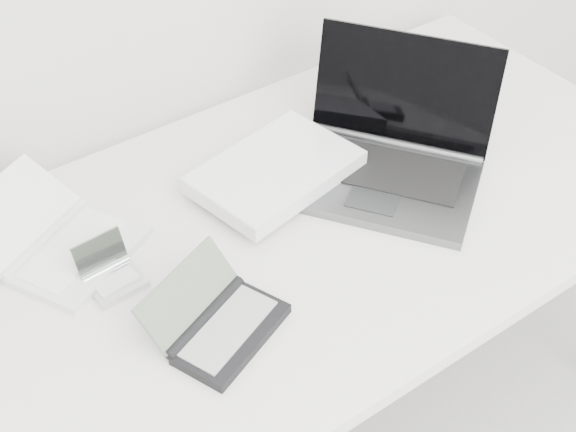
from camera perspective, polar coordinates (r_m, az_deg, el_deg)
desk at (r=1.52m, az=0.04°, el=-1.69°), size 1.60×0.80×0.73m
laptop_large at (r=1.56m, az=3.62°, el=3.81°), size 0.59×0.48×0.24m
netbook_open_white at (r=1.48m, az=-15.89°, el=-1.86°), size 0.33×0.35×0.09m
pda_silver at (r=1.40m, az=-12.44°, el=-4.14°), size 0.10×0.10×0.07m
palmtop_charcoal at (r=1.30m, az=-4.90°, el=-7.61°), size 0.24×0.23×0.09m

